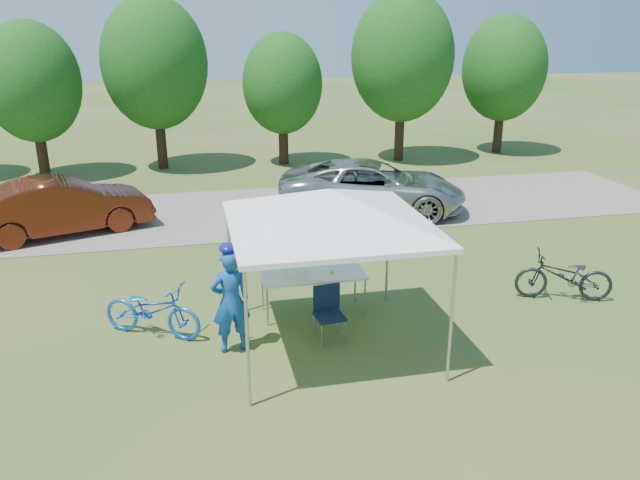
% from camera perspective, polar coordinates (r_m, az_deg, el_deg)
% --- Properties ---
extents(ground, '(100.00, 100.00, 0.00)m').
position_cam_1_polar(ground, '(10.73, 0.80, -9.52)').
color(ground, '#2D5119').
rests_on(ground, ground).
extents(gravel_strip, '(24.00, 5.00, 0.02)m').
position_cam_1_polar(gravel_strip, '(18.04, -4.94, 2.68)').
color(gravel_strip, gray).
rests_on(gravel_strip, ground).
extents(canopy, '(4.53, 4.53, 3.00)m').
position_cam_1_polar(canopy, '(9.73, 0.88, 4.27)').
color(canopy, '#A5A5AA').
rests_on(canopy, ground).
extents(treeline, '(24.89, 4.28, 6.30)m').
position_cam_1_polar(treeline, '(23.32, -7.99, 15.21)').
color(treeline, '#382314').
rests_on(treeline, ground).
extents(folding_table, '(1.92, 0.80, 0.79)m').
position_cam_1_polar(folding_table, '(11.50, -0.65, -3.33)').
color(folding_table, white).
rests_on(folding_table, ground).
extents(folding_chair, '(0.53, 0.55, 0.94)m').
position_cam_1_polar(folding_chair, '(10.72, 0.74, -6.21)').
color(folding_chair, '#0D1932').
rests_on(folding_chair, ground).
extents(cooler, '(0.47, 0.32, 0.34)m').
position_cam_1_polar(cooler, '(11.36, -2.47, -2.47)').
color(cooler, white).
rests_on(cooler, folding_table).
extents(ice_cream_cup, '(0.07, 0.07, 0.06)m').
position_cam_1_polar(ice_cream_cup, '(11.50, 1.10, -2.95)').
color(ice_cream_cup, yellow).
rests_on(ice_cream_cup, folding_table).
extents(cyclist, '(0.71, 0.53, 1.77)m').
position_cam_1_polar(cyclist, '(10.28, -8.18, -5.57)').
color(cyclist, '#13479C').
rests_on(cyclist, ground).
extents(bike_blue, '(1.91, 1.43, 0.96)m').
position_cam_1_polar(bike_blue, '(11.19, -15.10, -6.20)').
color(bike_blue, blue).
rests_on(bike_blue, ground).
extents(bike_dark, '(1.96, 1.23, 0.97)m').
position_cam_1_polar(bike_dark, '(13.06, 21.43, -3.12)').
color(bike_dark, black).
rests_on(bike_dark, ground).
extents(minivan, '(5.70, 3.86, 1.45)m').
position_cam_1_polar(minivan, '(17.75, 4.79, 4.88)').
color(minivan, '#B1B2AD').
rests_on(minivan, gravel_strip).
extents(sedan, '(4.61, 2.83, 1.43)m').
position_cam_1_polar(sedan, '(17.16, -22.50, 2.89)').
color(sedan, '#551C0E').
rests_on(sedan, gravel_strip).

